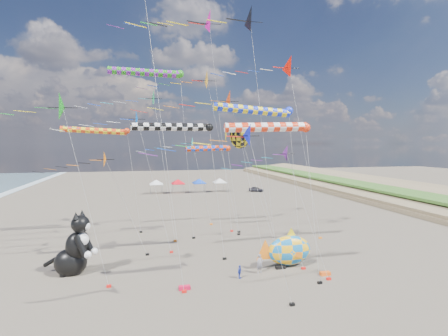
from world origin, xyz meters
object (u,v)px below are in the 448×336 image
Objects in this scene: cat_inflatable at (74,242)px; person_adult at (260,264)px; parked_car at (256,189)px; fish_inflatable at (289,250)px; child_green at (278,254)px; child_blue at (240,272)px.

person_adult is at bearing 10.12° from cat_inflatable.
cat_inflatable is at bearing 173.53° from parked_car.
fish_inflatable is 3.27× the size of person_adult.
cat_inflatable is at bearing 154.19° from person_adult.
parked_car is (32.71, 46.79, -2.25)m from cat_inflatable.
cat_inflatable is 19.24m from child_green.
parked_car is (13.42, 49.51, -0.97)m from fish_inflatable.
cat_inflatable reaches higher than parked_car.
parked_car is at bearing 78.06° from cat_inflatable.
fish_inflatable is at bearing 4.12° from person_adult.
cat_inflatable is at bearing 111.97° from child_blue.
child_blue is at bearing -161.87° from fish_inflatable.
fish_inflatable is at bearing 15.02° from cat_inflatable.
child_green is at bearing 32.10° from person_adult.
child_green is at bearing 95.77° from fish_inflatable.
cat_inflatable reaches higher than child_blue.
child_blue is at bearing -171.56° from parked_car.
parked_car is at bearing 74.84° from fish_inflatable.
fish_inflatable reaches higher than person_adult.
fish_inflatable is at bearing -166.68° from parked_car.
cat_inflatable is at bearing 166.78° from child_green.
fish_inflatable is 2.25m from child_green.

